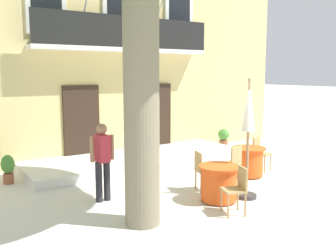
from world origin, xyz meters
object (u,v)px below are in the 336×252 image
(cafe_table_near_tree, at_px, (219,183))
(cafe_chair_middle_0, at_px, (233,161))
(cafe_chair_near_tree_1, at_px, (237,187))
(pedestrian_near_entrance, at_px, (102,158))
(cafe_chair_near_tree_0, at_px, (202,168))
(cafe_table_middle, at_px, (248,161))
(ground_planter_left, at_px, (8,168))
(cafe_umbrella, at_px, (248,121))
(cafe_chair_middle_1, at_px, (260,151))
(ground_planter_right, at_px, (224,138))

(cafe_table_near_tree, distance_m, cafe_chair_middle_0, 1.46)
(cafe_chair_near_tree_1, height_order, pedestrian_near_entrance, pedestrian_near_entrance)
(cafe_chair_near_tree_0, relative_size, cafe_chair_middle_0, 1.00)
(cafe_table_middle, xyz_separation_m, ground_planter_left, (-5.32, 2.75, -0.00))
(cafe_chair_near_tree_1, distance_m, cafe_umbrella, 1.52)
(cafe_chair_middle_1, distance_m, cafe_umbrella, 2.71)
(cafe_chair_middle_0, relative_size, ground_planter_left, 1.29)
(cafe_chair_middle_1, bearing_deg, cafe_umbrella, -143.20)
(cafe_chair_near_tree_0, bearing_deg, ground_planter_right, 42.77)
(cafe_chair_near_tree_0, relative_size, pedestrian_near_entrance, 0.56)
(cafe_table_near_tree, distance_m, pedestrian_near_entrance, 2.48)
(cafe_umbrella, xyz_separation_m, ground_planter_left, (-4.05, 3.94, -1.27))
(cafe_table_near_tree, distance_m, cafe_chair_near_tree_1, 0.77)
(cafe_chair_middle_1, distance_m, ground_planter_right, 3.06)
(pedestrian_near_entrance, bearing_deg, cafe_chair_near_tree_0, -15.79)
(ground_planter_left, height_order, ground_planter_right, ground_planter_left)
(cafe_umbrella, height_order, ground_planter_left, cafe_umbrella)
(cafe_umbrella, distance_m, ground_planter_left, 5.79)
(pedestrian_near_entrance, bearing_deg, cafe_umbrella, -29.57)
(cafe_table_middle, height_order, cafe_umbrella, cafe_umbrella)
(ground_planter_right, bearing_deg, ground_planter_left, -177.30)
(pedestrian_near_entrance, bearing_deg, cafe_chair_middle_0, -8.89)
(cafe_table_middle, distance_m, cafe_umbrella, 2.16)
(cafe_chair_middle_0, height_order, pedestrian_near_entrance, pedestrian_near_entrance)
(cafe_chair_middle_0, distance_m, cafe_chair_middle_1, 1.51)
(cafe_chair_near_tree_1, relative_size, ground_planter_left, 1.29)
(cafe_table_near_tree, height_order, cafe_chair_middle_1, cafe_chair_middle_1)
(cafe_chair_near_tree_0, height_order, pedestrian_near_entrance, pedestrian_near_entrance)
(cafe_chair_middle_1, bearing_deg, ground_planter_right, 66.86)
(cafe_chair_near_tree_1, height_order, cafe_chair_middle_1, same)
(ground_planter_left, bearing_deg, ground_planter_right, 2.70)
(cafe_chair_near_tree_0, bearing_deg, cafe_table_near_tree, -101.40)
(cafe_chair_near_tree_0, distance_m, cafe_chair_middle_1, 2.53)
(cafe_chair_near_tree_0, xyz_separation_m, ground_planter_right, (3.66, 3.39, -0.14))
(cafe_chair_near_tree_1, distance_m, ground_planter_left, 5.55)
(cafe_table_middle, bearing_deg, cafe_chair_middle_1, 21.43)
(pedestrian_near_entrance, bearing_deg, cafe_chair_near_tree_1, -48.78)
(ground_planter_left, distance_m, ground_planter_right, 7.23)
(cafe_table_middle, distance_m, pedestrian_near_entrance, 3.96)
(cafe_chair_middle_0, xyz_separation_m, ground_planter_right, (2.63, 3.28, -0.14))
(cafe_chair_near_tree_0, height_order, ground_planter_right, cafe_chair_near_tree_0)
(cafe_table_middle, relative_size, cafe_chair_middle_0, 0.95)
(cafe_chair_near_tree_1, relative_size, cafe_chair_middle_0, 1.00)
(cafe_table_middle, bearing_deg, ground_planter_right, 58.34)
(cafe_chair_near_tree_0, xyz_separation_m, cafe_chair_near_tree_1, (-0.33, -1.47, 0.00))
(cafe_chair_near_tree_1, relative_size, cafe_table_middle, 1.05)
(cafe_chair_middle_0, bearing_deg, ground_planter_right, 51.25)
(cafe_chair_near_tree_1, distance_m, cafe_chair_middle_1, 3.47)
(cafe_chair_middle_0, xyz_separation_m, cafe_umbrella, (-0.54, -1.00, 1.14))
(cafe_chair_middle_0, height_order, ground_planter_left, cafe_chair_middle_0)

